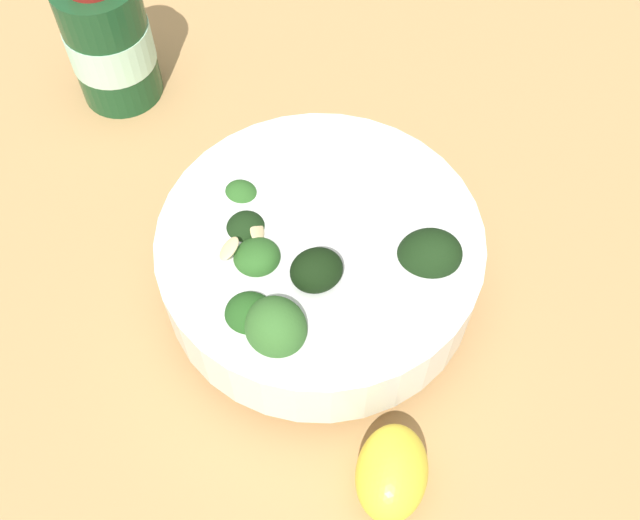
{
  "coord_description": "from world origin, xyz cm",
  "views": [
    {
      "loc": [
        -30.72,
        -5.34,
        47.18
      ],
      "look_at": [
        -3.95,
        -1.74,
        4.0
      ],
      "focal_mm": 41.82,
      "sensor_mm": 36.0,
      "label": 1
    }
  ],
  "objects": [
    {
      "name": "lemon_wedge",
      "position": [
        -17.25,
        -7.93,
        2.02
      ],
      "size": [
        6.4,
        4.88,
        4.05
      ],
      "primitive_type": "ellipsoid",
      "rotation": [
        0.0,
        0.0,
        3.06
      ],
      "color": "yellow",
      "rests_on": "ground_plane"
    },
    {
      "name": "ground_plane",
      "position": [
        0.0,
        0.0,
        -2.48
      ],
      "size": [
        67.55,
        67.55,
        4.96
      ],
      "primitive_type": "cube",
      "color": "tan"
    },
    {
      "name": "bottle_tall",
      "position": [
        13.6,
        17.86,
        5.73
      ],
      "size": [
        6.94,
        6.94,
        13.1
      ],
      "color": "#194723",
      "rests_on": "ground_plane"
    },
    {
      "name": "bowl_of_broccoli",
      "position": [
        -4.18,
        -1.71,
        4.41
      ],
      "size": [
        21.64,
        21.64,
        9.74
      ],
      "color": "white",
      "rests_on": "ground_plane"
    }
  ]
}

